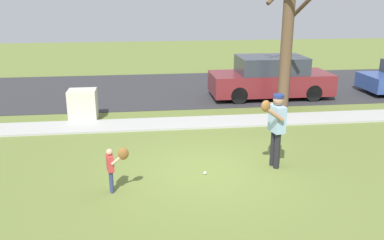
# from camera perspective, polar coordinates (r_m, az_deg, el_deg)

# --- Properties ---
(ground_plane) EXTENTS (48.00, 48.00, 0.00)m
(ground_plane) POSITION_cam_1_polar(r_m,az_deg,el_deg) (12.74, -0.30, -0.65)
(ground_plane) COLOR olive
(sidewalk_strip) EXTENTS (36.00, 1.20, 0.06)m
(sidewalk_strip) POSITION_cam_1_polar(r_m,az_deg,el_deg) (12.82, -0.35, -0.39)
(sidewalk_strip) COLOR #A3A39E
(sidewalk_strip) RESTS_ON ground
(road_surface) EXTENTS (36.00, 6.80, 0.02)m
(road_surface) POSITION_cam_1_polar(r_m,az_deg,el_deg) (17.63, -2.26, 4.48)
(road_surface) COLOR #2D2D30
(road_surface) RESTS_ON ground
(person_adult) EXTENTS (0.69, 0.76, 1.78)m
(person_adult) POSITION_cam_1_polar(r_m,az_deg,el_deg) (9.48, 11.80, -0.42)
(person_adult) COLOR black
(person_adult) RESTS_ON ground
(person_child) EXTENTS (0.49, 0.34, 1.01)m
(person_child) POSITION_cam_1_polar(r_m,az_deg,el_deg) (8.39, -10.98, -6.01)
(person_child) COLOR navy
(person_child) RESTS_ON ground
(baseball) EXTENTS (0.07, 0.07, 0.07)m
(baseball) POSITION_cam_1_polar(r_m,az_deg,el_deg) (9.28, 1.85, -7.53)
(baseball) COLOR white
(baseball) RESTS_ON ground
(utility_cabinet) EXTENTS (0.89, 0.74, 1.00)m
(utility_cabinet) POSITION_cam_1_polar(r_m,az_deg,el_deg) (13.61, -15.23, 2.10)
(utility_cabinet) COLOR beige
(utility_cabinet) RESTS_ON ground
(street_tree_near) EXTENTS (1.85, 1.89, 5.52)m
(street_tree_near) POSITION_cam_1_polar(r_m,az_deg,el_deg) (13.99, 13.46, 12.76)
(street_tree_near) COLOR brown
(street_tree_near) RESTS_ON ground
(parked_suv_maroon) EXTENTS (4.70, 1.90, 1.63)m
(parked_suv_maroon) POSITION_cam_1_polar(r_m,az_deg,el_deg) (16.25, 11.06, 5.88)
(parked_suv_maroon) COLOR maroon
(parked_suv_maroon) RESTS_ON road_surface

